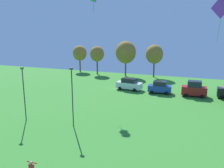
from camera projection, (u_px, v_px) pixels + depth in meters
kite_flying_4 at (221, 9)px, 33.74m from camera, size 2.65×1.78×6.37m
parked_car_leftmost at (129, 84)px, 44.65m from camera, size 4.98×2.51×2.23m
parked_car_second_from_left at (160, 87)px, 42.22m from camera, size 4.20×2.32×2.19m
parked_car_third_from_left at (194, 89)px, 40.14m from camera, size 4.16×2.25×2.68m
light_post_0 at (24, 91)px, 28.79m from camera, size 0.36×0.20×6.69m
light_post_1 at (72, 94)px, 26.83m from camera, size 0.36×0.20×6.94m
treeline_tree_0 at (80, 53)px, 64.46m from camera, size 3.76×3.76×7.06m
treeline_tree_1 at (97, 54)px, 60.27m from camera, size 3.57×3.57×7.16m
treeline_tree_2 at (126, 52)px, 57.58m from camera, size 4.96×4.96×8.54m
treeline_tree_3 at (154, 54)px, 56.07m from camera, size 4.08×4.08×7.75m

